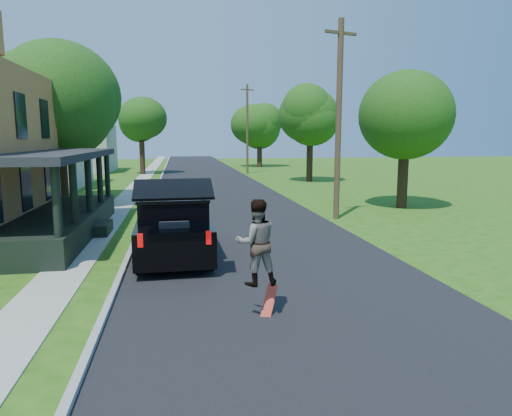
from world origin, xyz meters
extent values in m
plane|color=#245410|center=(0.00, 0.00, 0.00)|extent=(140.00, 140.00, 0.00)
cube|color=black|center=(0.00, 20.00, 0.00)|extent=(8.00, 120.00, 0.02)
cube|color=#999994|center=(-4.05, 20.00, 0.00)|extent=(0.15, 120.00, 0.12)
cube|color=gray|center=(-5.60, 20.00, 0.00)|extent=(1.30, 120.00, 0.03)
cube|color=black|center=(-6.80, 6.00, 0.45)|extent=(2.40, 10.00, 0.90)
cube|color=black|center=(-6.80, 6.00, 3.00)|extent=(2.60, 10.30, 0.25)
cube|color=#BDB5A7|center=(-13.50, 24.00, 2.50)|extent=(8.00, 8.00, 5.00)
pyramid|color=black|center=(-13.50, 24.00, 7.20)|extent=(12.78, 12.78, 2.20)
cube|color=#BDB5A7|center=(-13.50, 40.00, 2.50)|extent=(8.00, 8.00, 5.00)
pyramid|color=black|center=(-13.50, 40.00, 7.20)|extent=(12.78, 12.78, 2.20)
cube|color=black|center=(-2.67, 2.22, 0.75)|extent=(2.24, 5.10, 0.98)
cube|color=black|center=(-2.67, 2.39, 1.53)|extent=(2.03, 3.18, 0.63)
cube|color=black|center=(-2.67, 2.39, 1.87)|extent=(2.07, 3.28, 0.09)
cube|color=black|center=(-2.62, -0.25, 2.36)|extent=(1.98, 1.09, 0.44)
cube|color=#2E2E32|center=(-2.64, 0.70, 1.09)|extent=(0.82, 0.71, 0.52)
cube|color=silver|center=(-3.53, 2.37, 1.98)|extent=(0.13, 2.78, 0.07)
cube|color=silver|center=(-1.82, 2.41, 1.98)|extent=(0.13, 2.78, 0.07)
cube|color=#990505|center=(-3.47, -0.31, 1.09)|extent=(0.14, 0.07, 0.34)
cube|color=#990505|center=(-1.77, -0.27, 1.09)|extent=(0.14, 0.07, 0.34)
cylinder|color=black|center=(-3.63, 3.86, 0.39)|extent=(0.29, 0.79, 0.78)
cylinder|color=black|center=(-1.78, 3.90, 0.39)|extent=(0.29, 0.79, 0.78)
cylinder|color=black|center=(-3.56, 0.53, 0.39)|extent=(0.29, 0.79, 0.78)
cylinder|color=black|center=(-1.71, 0.57, 0.39)|extent=(0.29, 0.79, 0.78)
imported|color=black|center=(-0.99, -3.00, 1.56)|extent=(0.89, 0.72, 1.74)
cube|color=#B0220F|center=(-0.71, -2.89, 0.25)|extent=(0.47, 0.52, 0.68)
cylinder|color=black|center=(-8.75, 14.49, 1.69)|extent=(0.79, 0.79, 3.38)
sphere|color=#2F711E|center=(-8.75, 14.49, 5.37)|extent=(7.75, 7.75, 5.97)
sphere|color=#2F711E|center=(-8.47, 14.03, 6.70)|extent=(6.71, 6.71, 5.17)
sphere|color=#2F711E|center=(-9.10, 15.10, 6.03)|extent=(6.88, 6.88, 5.30)
cylinder|color=black|center=(-6.00, 35.14, 1.66)|extent=(0.57, 0.57, 3.31)
sphere|color=#2F711E|center=(-6.00, 35.14, 4.85)|extent=(5.11, 5.11, 4.61)
sphere|color=#2F711E|center=(-5.66, 34.82, 5.87)|extent=(4.43, 4.43, 3.99)
sphere|color=#2F711E|center=(-6.42, 35.56, 5.36)|extent=(4.54, 4.54, 4.10)
cylinder|color=black|center=(8.98, 10.25, 1.51)|extent=(0.67, 0.67, 3.01)
sphere|color=#2F711E|center=(8.98, 10.25, 4.60)|extent=(6.00, 6.00, 4.75)
sphere|color=#2F711E|center=(9.25, 9.86, 5.65)|extent=(5.20, 5.20, 4.11)
sphere|color=#2F711E|center=(8.65, 10.76, 5.12)|extent=(5.34, 5.34, 4.22)
cylinder|color=black|center=(8.32, 25.13, 1.84)|extent=(0.60, 0.60, 3.67)
sphere|color=#2F711E|center=(8.32, 25.13, 5.24)|extent=(5.40, 5.40, 4.70)
sphere|color=#2F711E|center=(8.74, 24.91, 6.28)|extent=(4.68, 4.68, 4.08)
sphere|color=#2F711E|center=(7.80, 25.42, 5.76)|extent=(4.80, 4.80, 4.18)
cylinder|color=black|center=(7.55, 44.62, 1.64)|extent=(0.70, 0.70, 3.28)
sphere|color=#2F711E|center=(7.55, 44.62, 5.01)|extent=(5.80, 5.80, 5.19)
sphere|color=#2F711E|center=(8.04, 44.34, 6.16)|extent=(5.02, 5.02, 4.50)
sphere|color=#2F711E|center=(6.94, 44.99, 5.59)|extent=(5.15, 5.15, 4.61)
cylinder|color=#3E2E1D|center=(4.50, 7.70, 4.32)|extent=(0.32, 0.32, 8.65)
cube|color=#3E2E1D|center=(4.50, 7.70, 8.05)|extent=(1.56, 0.54, 0.12)
cylinder|color=#3E2E1D|center=(4.50, 34.57, 4.46)|extent=(0.29, 0.29, 8.92)
cube|color=#3E2E1D|center=(4.50, 34.57, 8.39)|extent=(1.39, 0.50, 0.11)
camera|label=1|loc=(-2.48, -11.72, 3.62)|focal=32.00mm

